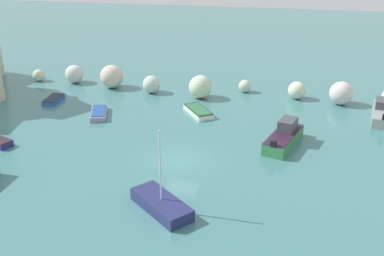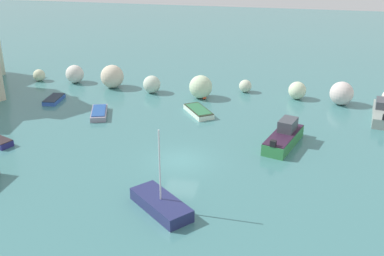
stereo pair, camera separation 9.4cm
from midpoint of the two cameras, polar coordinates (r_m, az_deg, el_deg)
cove_water at (r=35.38m, az=-1.45°, el=-4.04°), size 160.00×160.00×0.00m
rock_breakwater at (r=49.07m, az=5.14°, el=5.19°), size 46.70×4.81×2.59m
channel_buoy at (r=48.23m, az=1.47°, el=3.84°), size 0.45×0.45×0.45m
moored_boat_0 at (r=44.76m, az=-11.57°, el=1.86°), size 2.57×3.99×0.56m
moored_boat_1 at (r=46.56m, az=22.70°, el=1.81°), size 2.83×5.94×1.70m
moored_boat_2 at (r=49.68m, az=-16.89°, el=3.41°), size 1.57×3.04×0.46m
moored_boat_3 at (r=38.39m, az=11.32°, el=-1.09°), size 3.31×5.73×1.99m
moored_boat_5 at (r=44.24m, az=0.73°, el=2.11°), size 3.52×4.07×0.54m
moored_boat_7 at (r=29.27m, az=-3.93°, el=-9.44°), size 4.69×4.40×5.51m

